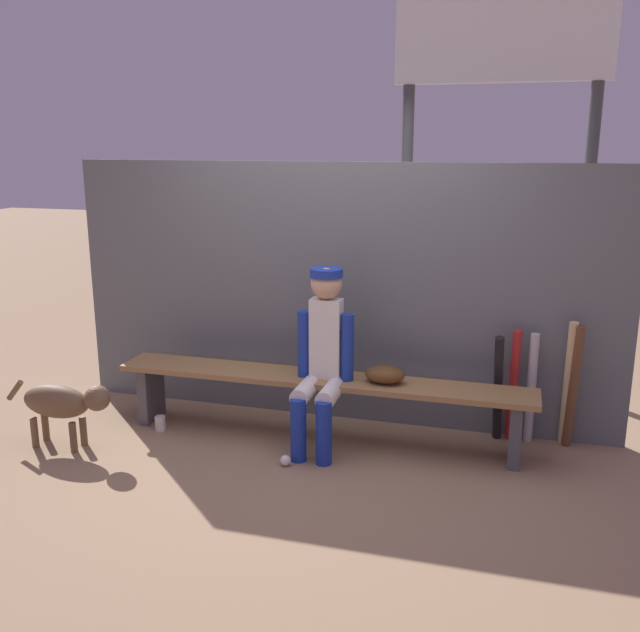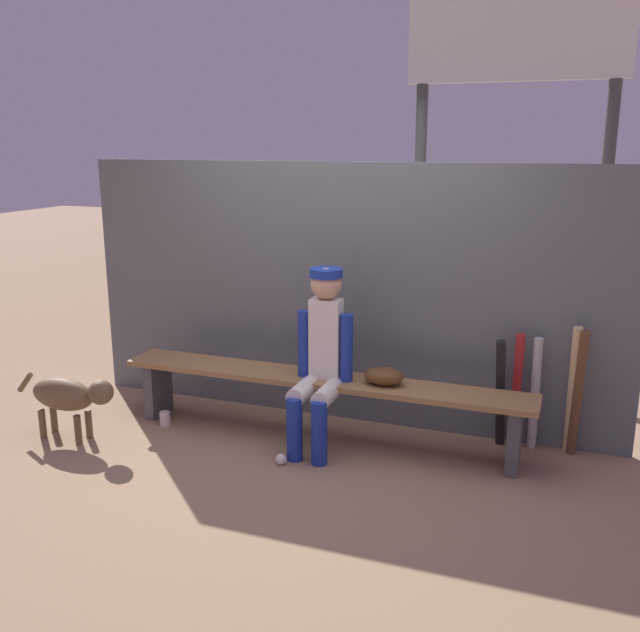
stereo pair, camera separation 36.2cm
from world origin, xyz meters
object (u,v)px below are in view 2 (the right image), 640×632
at_px(player_seated, 321,353).
at_px(cup_on_bench, 340,368).
at_px(baseball, 281,459).
at_px(dog, 69,396).
at_px(scoreboard, 522,85).
at_px(bat_aluminum_red, 516,391).
at_px(bat_wood_natural, 572,391).
at_px(bat_aluminum_black, 500,394).
at_px(dugout_bench, 320,389).
at_px(cup_on_ground, 165,419).
at_px(bat_aluminum_silver, 535,394).
at_px(baseball_glove, 384,376).
at_px(bat_wood_dark, 578,394).

height_order(player_seated, cup_on_bench, player_seated).
height_order(baseball, dog, dog).
xyz_separation_m(baseball, scoreboard, (1.24, 2.04, 2.53)).
bearing_deg(dog, bat_aluminum_red, 18.08).
xyz_separation_m(cup_on_bench, dog, (-1.84, -0.70, -0.21)).
distance_m(bat_wood_natural, baseball, 2.05).
bearing_deg(baseball, bat_aluminum_black, 29.93).
relative_size(dugout_bench, dog, 3.62).
bearing_deg(dugout_bench, cup_on_ground, -171.68).
height_order(bat_aluminum_silver, cup_on_ground, bat_aluminum_silver).
bearing_deg(dog, baseball, 5.36).
bearing_deg(player_seated, baseball, -112.16).
bearing_deg(baseball, baseball_glove, 39.65).
xyz_separation_m(cup_on_bench, scoreboard, (1.01, 1.50, 2.03)).
bearing_deg(cup_on_bench, bat_aluminum_silver, 12.83).
xyz_separation_m(bat_aluminum_black, scoreboard, (-0.10, 1.27, 2.16)).
xyz_separation_m(bat_aluminum_black, dog, (-2.95, -0.93, -0.08)).
height_order(bat_aluminum_red, bat_wood_dark, bat_wood_dark).
bearing_deg(bat_aluminum_silver, bat_wood_dark, -7.39).
distance_m(dugout_bench, bat_aluminum_black, 1.28).
height_order(bat_wood_dark, cup_on_ground, bat_wood_dark).
bearing_deg(bat_aluminum_red, player_seated, -159.85).
distance_m(bat_aluminum_black, bat_aluminum_silver, 0.24).
bearing_deg(bat_wood_dark, scoreboard, 116.35).
xyz_separation_m(baseball_glove, bat_aluminum_silver, (1.00, 0.37, -0.13)).
relative_size(player_seated, bat_aluminum_silver, 1.55).
xyz_separation_m(bat_wood_natural, cup_on_ground, (-2.92, -0.54, -0.42)).
relative_size(bat_wood_dark, cup_on_bench, 8.41).
height_order(cup_on_bench, scoreboard, scoreboard).
height_order(dugout_bench, cup_on_bench, cup_on_bench).
bearing_deg(bat_wood_natural, player_seated, -164.27).
relative_size(player_seated, dog, 1.52).
relative_size(dugout_bench, player_seated, 2.38).
distance_m(bat_aluminum_black, bat_aluminum_red, 0.12).
height_order(player_seated, bat_wood_dark, player_seated).
relative_size(baseball_glove, bat_aluminum_silver, 0.34).
xyz_separation_m(bat_aluminum_silver, bat_wood_dark, (0.28, -0.04, 0.05)).
bearing_deg(baseball_glove, bat_wood_natural, 16.24).
bearing_deg(bat_aluminum_black, cup_on_ground, -169.08).
xyz_separation_m(baseball_glove, bat_wood_natural, (1.24, 0.36, -0.08)).
bearing_deg(bat_aluminum_red, cup_on_ground, -167.96).
bearing_deg(bat_aluminum_silver, bat_wood_natural, -2.53).
xyz_separation_m(bat_aluminum_silver, baseball, (-1.57, -0.85, -0.38)).
height_order(bat_wood_natural, cup_on_bench, bat_wood_natural).
distance_m(bat_aluminum_red, cup_on_bench, 1.26).
distance_m(player_seated, baseball_glove, 0.47).
relative_size(dugout_bench, bat_aluminum_black, 3.66).
height_order(bat_wood_dark, scoreboard, scoreboard).
relative_size(baseball_glove, bat_aluminum_black, 0.34).
bearing_deg(bat_wood_natural, cup_on_ground, -169.57).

